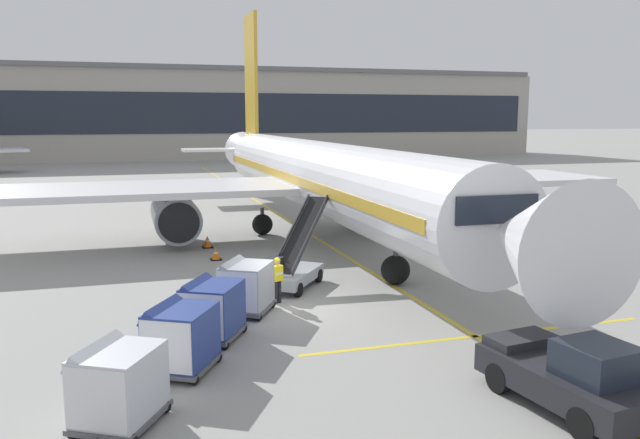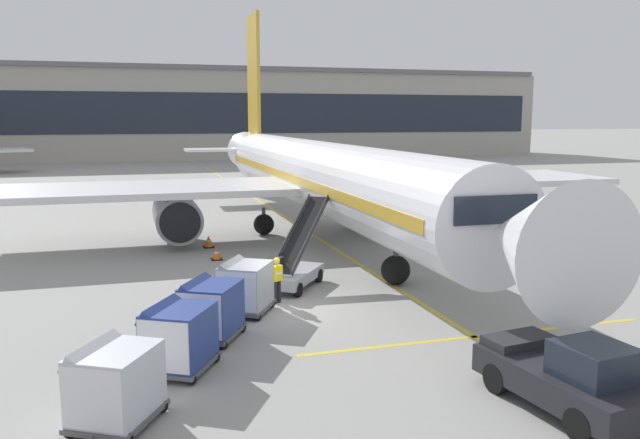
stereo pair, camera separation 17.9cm
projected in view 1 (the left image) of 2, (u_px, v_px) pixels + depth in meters
The scene contains 15 objects.
ground_plane at pixel (287, 310), 23.15m from camera, with size 600.00×600.00×0.00m, color gray.
parked_airplane at pixel (315, 176), 37.49m from camera, with size 36.54×47.00×15.40m.
belt_loader at pixel (293, 264), 26.34m from camera, with size 4.00×4.84×3.47m.
baggage_cart_lead at pixel (245, 286), 22.71m from camera, with size 2.39×2.76×1.91m.
baggage_cart_second at pixel (211, 308), 20.01m from camera, with size 2.39×2.76×1.91m.
baggage_cart_third at pixel (180, 336), 17.47m from camera, with size 2.39×2.76×1.91m.
baggage_cart_fourth at pixel (117, 383), 14.36m from camera, with size 2.39×2.76×1.91m.
pushback_tug at pixel (571, 375), 15.25m from camera, with size 2.67×4.64×1.83m.
ground_crew_by_loader at pixel (277, 277), 23.93m from camera, with size 0.50×0.40×1.74m.
ground_crew_by_carts at pixel (232, 290), 22.10m from camera, with size 0.44×0.44×1.74m.
safety_cone_engine_keepout at pixel (207, 242), 34.28m from camera, with size 0.56×0.56×0.64m.
safety_cone_wingtip at pixel (216, 254), 31.31m from camera, with size 0.53×0.53×0.60m.
apron_guidance_line_lead_in at pixel (316, 238), 37.17m from camera, with size 0.20×110.00×0.01m.
apron_guidance_line_stop_bar at pixel (481, 336), 20.46m from camera, with size 12.00×0.20×0.01m.
terminal_building at pixel (107, 114), 106.08m from camera, with size 149.37×17.73×15.04m.
Camera 1 is at (-5.40, -21.72, 6.88)m, focal length 36.12 mm.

